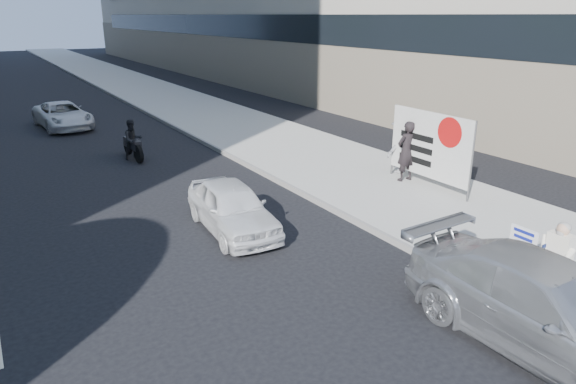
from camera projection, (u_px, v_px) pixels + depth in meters
ground at (382, 285)px, 9.89m from camera, size 160.00×160.00×0.00m
near_sidewalk at (194, 109)px, 27.99m from camera, size 5.00×120.00×0.15m
seated_protester at (553, 253)px, 9.20m from camera, size 0.83×1.12×1.31m
jogger at (401, 145)px, 16.16m from camera, size 1.27×0.88×1.79m
pedestrian_woman at (406, 151)px, 15.36m from camera, size 0.68×0.46×1.82m
protest_banner at (430, 145)px, 14.66m from camera, size 0.08×3.06×2.20m
parked_sedan at (551, 310)px, 7.76m from camera, size 2.10×4.88×1.40m
white_sedan_near at (232, 207)px, 12.20m from camera, size 1.65×3.57×1.18m
white_sedan_far at (63, 115)px, 23.47m from camera, size 2.30×4.34×1.16m
motorcycle at (133, 142)px, 18.35m from camera, size 0.74×2.05×1.42m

